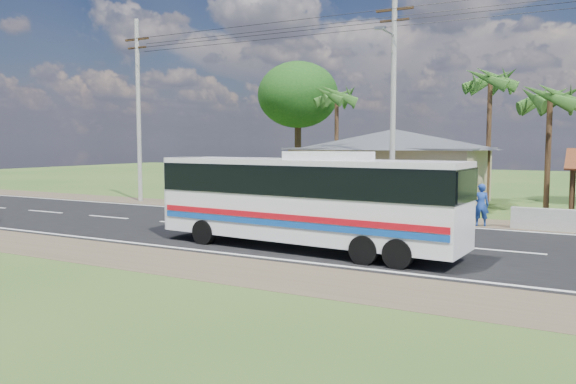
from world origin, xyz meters
name	(u,v)px	position (x,y,z in m)	size (l,w,h in m)	color
ground	(270,231)	(0.00, 0.00, 0.00)	(120.00, 120.00, 0.00)	#2E4D1B
road	(270,231)	(0.00, 0.00, 0.01)	(120.00, 16.00, 0.03)	black
house	(393,159)	(1.00, 13.00, 2.64)	(12.40, 10.00, 5.00)	tan
utility_poles	(386,97)	(2.67, 6.49, 5.77)	(32.80, 2.22, 11.00)	#9E9E99
palm_near	(550,99)	(9.50, 11.00, 5.71)	(2.80, 2.80, 6.70)	#47301E
palm_mid	(490,82)	(6.00, 15.50, 7.16)	(2.80, 2.80, 8.20)	#47301E
palm_far	(337,97)	(-4.00, 16.00, 6.68)	(2.80, 2.80, 7.70)	#47301E
tree_behind_house	(298,95)	(-8.00, 18.00, 7.12)	(6.00, 6.00, 9.61)	#47301E
coach_bus	(305,194)	(3.03, -2.92, 1.89)	(10.77, 3.05, 3.30)	silver
person	(481,205)	(7.28, 5.53, 0.92)	(0.67, 0.44, 1.84)	navy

